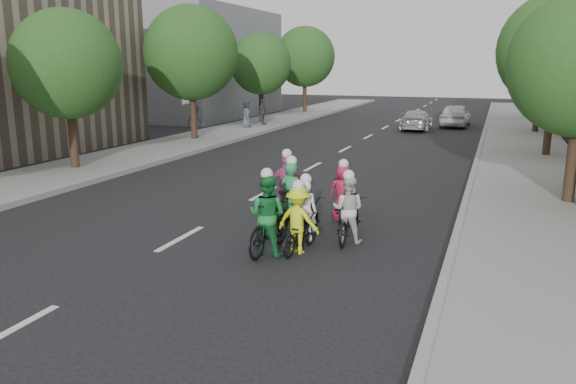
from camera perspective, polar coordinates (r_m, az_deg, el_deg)
The scene contains 25 objects.
ground at distance 13.39m, azimuth -10.88°, elevation -4.69°, with size 120.00×120.00×0.00m, color black.
sidewalk_left at distance 25.84m, azimuth -14.62°, elevation 3.77°, with size 4.00×80.00×0.15m, color gray.
curb_left at distance 24.78m, azimuth -10.92°, elevation 3.62°, with size 0.18×80.00×0.18m, color #999993.
sidewalk_right at distance 21.26m, azimuth 23.51°, elevation 1.21°, with size 4.00×80.00×0.15m, color gray.
curb_right at distance 21.23m, azimuth 18.26°, elevation 1.66°, with size 0.18×80.00×0.18m, color #999993.
bldg_sw at distance 45.02m, azimuth -10.09°, elevation 12.73°, with size 10.00×14.00×8.00m, color slate.
tree_l_2 at distance 22.53m, azimuth -21.56°, elevation 11.96°, with size 4.00×4.00×5.97m.
tree_l_3 at distance 29.87m, azimuth -9.81°, elevation 13.74°, with size 4.80×4.80×6.93m.
tree_l_4 at distance 37.93m, azimuth -2.78°, elevation 12.86°, with size 4.00×4.00×5.97m.
tree_l_5 at distance 46.34m, azimuth 1.73°, elevation 13.56°, with size 4.80×4.80×6.93m.
tree_r_1 at distance 26.54m, azimuth 25.62°, elevation 12.82°, with size 4.80×4.80×6.93m.
tree_r_2 at distance 35.51m, azimuth 24.36°, elevation 11.75°, with size 4.00×4.00×5.97m.
tree_r_3 at distance 44.50m, azimuth 23.75°, elevation 12.53°, with size 4.80×4.80×6.93m.
cyclist_0 at distance 14.78m, azimuth -0.03°, elevation -0.04°, with size 1.05×1.88×1.85m.
cyclist_1 at distance 12.94m, azimuth 6.16°, elevation -2.42°, with size 0.76×1.81×1.68m.
cyclist_2 at distance 14.69m, azimuth 5.66°, elevation -0.63°, with size 0.93×1.95×1.62m.
cyclist_3 at distance 12.00m, azimuth -2.03°, elevation -2.98°, with size 0.88×1.93×1.88m.
cyclist_4 at distance 13.52m, azimuth 0.45°, elevation -1.37°, with size 0.88×1.89×1.89m.
cyclist_5 at distance 12.85m, azimuth 1.90°, elevation -2.70°, with size 0.74×1.86×1.60m.
cyclist_6 at distance 12.09m, azimuth 1.11°, elevation -3.47°, with size 1.01×1.60×1.61m.
follow_car_lead at distance 35.61m, azimuth 12.93°, elevation 7.14°, with size 1.70×4.18×1.21m, color #B9B9BE.
follow_car_trail at distance 38.23m, azimuth 16.64°, elevation 7.49°, with size 1.73×4.29×1.46m, color silver.
spectator_0 at distance 30.65m, azimuth -9.44°, elevation 7.14°, with size 1.10×0.63×1.70m, color #464551.
spectator_1 at distance 36.38m, azimuth -2.57°, elevation 8.13°, with size 0.95×0.40×1.63m, color #4B4A56.
spectator_2 at distance 34.82m, azimuth -4.25°, elevation 7.91°, with size 0.80×0.52×1.65m, color #51535E.
Camera 1 is at (6.75, -10.85, 4.00)m, focal length 35.00 mm.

